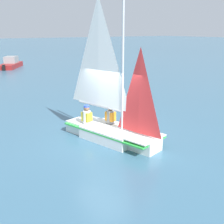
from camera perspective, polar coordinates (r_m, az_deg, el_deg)
The scene contains 6 objects.
ground_plane at distance 10.42m, azimuth 0.00°, elevation -5.52°, with size 260.00×260.00×0.00m, color #38607A.
sailboat_main at distance 10.20m, azimuth -0.25°, elevation -1.45°, with size 4.01×2.27×5.16m.
sailor_helm at distance 10.68m, azimuth -0.32°, elevation -1.36°, with size 0.39×0.37×1.16m.
sailor_crew at distance 10.68m, azimuth -5.14°, elevation -1.44°, with size 0.39×0.37×1.16m.
motorboat_distant at distance 31.97m, azimuth -19.87°, elevation 9.19°, with size 4.24×3.41×1.17m.
buoy_marker at distance 19.90m, azimuth -3.74°, elevation 5.64°, with size 0.50×0.50×1.13m.
Camera 1 is at (-8.00, 5.43, 3.89)m, focal length 45.00 mm.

